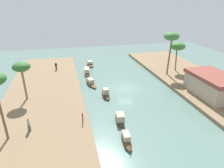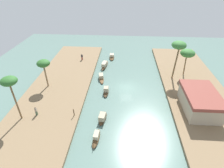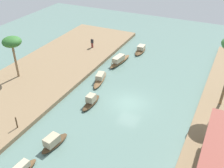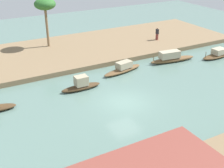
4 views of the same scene
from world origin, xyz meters
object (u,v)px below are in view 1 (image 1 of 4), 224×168
sampan_with_tall_canopy (120,118)px  sampan_with_red_awning (91,83)px  sampan_downstream_large (87,71)px  palm_tree_left_near (21,68)px  sampan_midstream (90,64)px  palm_tree_right_tall (178,46)px  palm_tree_right_short (171,37)px  riverside_building (213,85)px  sampan_foreground (126,139)px  person_on_near_bank (56,67)px  mooring_post (83,118)px  sampan_open_hull (106,94)px  person_by_mooring (29,125)px

sampan_with_tall_canopy → sampan_with_red_awning: 13.01m
sampan_downstream_large → palm_tree_left_near: bearing=-37.6°
sampan_midstream → palm_tree_right_tall: bearing=58.8°
palm_tree_right_tall → sampan_with_red_awning: bearing=-82.4°
sampan_downstream_large → palm_tree_right_short: bearing=77.7°
palm_tree_right_tall → sampan_midstream: bearing=-118.7°
sampan_downstream_large → riverside_building: 23.42m
sampan_with_tall_canopy → riverside_building: riverside_building is taller
sampan_foreground → person_on_near_bank: size_ratio=2.25×
mooring_post → person_on_near_bank: bearing=-171.5°
sampan_foreground → sampan_downstream_large: size_ratio=0.66×
palm_tree_left_near → palm_tree_right_tall: size_ratio=0.96×
sampan_downstream_large → person_on_near_bank: bearing=-105.5°
palm_tree_right_tall → riverside_building: palm_tree_right_tall is taller
mooring_post → palm_tree_left_near: bearing=-138.5°
sampan_downstream_large → mooring_post: (18.77, -2.92, 0.66)m
sampan_with_red_awning → person_on_near_bank: 10.51m
sampan_midstream → riverside_building: 26.46m
sampan_open_hull → sampan_with_tall_canopy: sampan_open_hull is taller
person_on_near_bank → palm_tree_left_near: 14.23m
sampan_with_tall_canopy → sampan_downstream_large: size_ratio=0.63×
palm_tree_left_near → mooring_post: bearing=41.5°
palm_tree_right_short → riverside_building: size_ratio=0.97×
sampan_with_tall_canopy → sampan_midstream: size_ratio=0.89×
person_by_mooring → palm_tree_right_short: 28.55m
sampan_midstream → sampan_downstream_large: (5.37, -1.40, 0.12)m
sampan_with_tall_canopy → palm_tree_right_tall: (-15.28, 16.25, 5.02)m
mooring_post → palm_tree_right_tall: bearing=126.0°
sampan_open_hull → person_on_near_bank: size_ratio=2.30×
sampan_foreground → mooring_post: (-4.19, -4.15, 0.76)m
mooring_post → sampan_foreground: bearing=44.7°
person_by_mooring → palm_tree_right_tall: size_ratio=0.27×
palm_tree_left_near → palm_tree_right_short: (-5.00, 25.63, 2.31)m
sampan_foreground → palm_tree_right_tall: palm_tree_right_tall is taller
sampan_downstream_large → person_by_mooring: person_by_mooring is taller
sampan_open_hull → palm_tree_right_short: bearing=113.4°
sampan_with_tall_canopy → palm_tree_right_tall: bearing=140.6°
palm_tree_right_tall → person_by_mooring: bearing=-60.2°
sampan_open_hull → palm_tree_right_short: 16.70m
riverside_building → palm_tree_right_tall: bearing=176.9°
sampan_downstream_large → person_on_near_bank: 6.64m
sampan_open_hull → sampan_with_tall_canopy: 7.61m
person_by_mooring → palm_tree_left_near: (-8.63, -1.38, 4.15)m
sampan_with_tall_canopy → palm_tree_right_short: palm_tree_right_short is taller
sampan_midstream → person_on_near_bank: 8.06m
sampan_downstream_large → mooring_post: 19.01m
person_by_mooring → mooring_post: size_ratio=1.23×
person_on_near_bank → palm_tree_right_tall: palm_tree_right_tall is taller
sampan_with_red_awning → mooring_post: size_ratio=3.75×
sampan_open_hull → sampan_foreground: 11.63m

